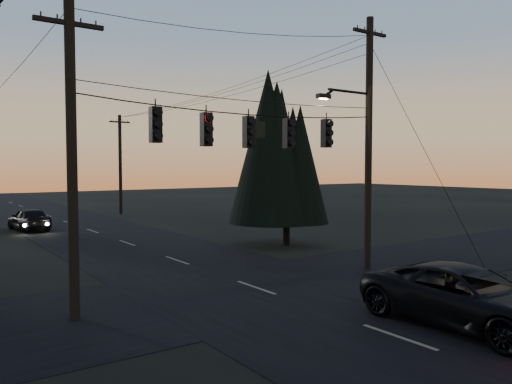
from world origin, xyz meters
TOP-DOWN VIEW (x-y plane):
  - main_road at (0.00, 20.00)m, footprint 8.00×120.00m
  - cross_road at (0.00, 10.00)m, footprint 60.00×7.00m
  - utility_pole_right at (5.50, 10.00)m, footprint 5.00×0.30m
  - utility_pole_left at (-6.00, 10.00)m, footprint 1.80×0.30m
  - utility_pole_far_r at (5.50, 38.00)m, footprint 1.80×0.30m
  - span_signal_assembly at (-0.24, 10.00)m, footprint 11.50×0.44m
  - evergreen_right at (6.67, 16.67)m, footprint 4.46×4.46m
  - suv_near at (2.08, 3.49)m, footprint 2.60×5.57m
  - sedan_oncoming_a at (-3.20, 30.76)m, footprint 2.17×4.48m

SIDE VIEW (x-z plane):
  - utility_pole_right at x=5.50m, z-range -5.00..5.00m
  - utility_pole_left at x=-6.00m, z-range -4.25..4.25m
  - utility_pole_far_r at x=5.50m, z-range -4.25..4.25m
  - cross_road at x=0.00m, z-range 0.00..0.02m
  - main_road at x=0.00m, z-range 0.00..0.02m
  - sedan_oncoming_a at x=-3.20m, z-range 0.00..1.47m
  - suv_near at x=2.08m, z-range 0.00..1.54m
  - evergreen_right at x=6.67m, z-range 0.59..8.54m
  - span_signal_assembly at x=-0.24m, z-range 4.58..6.07m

